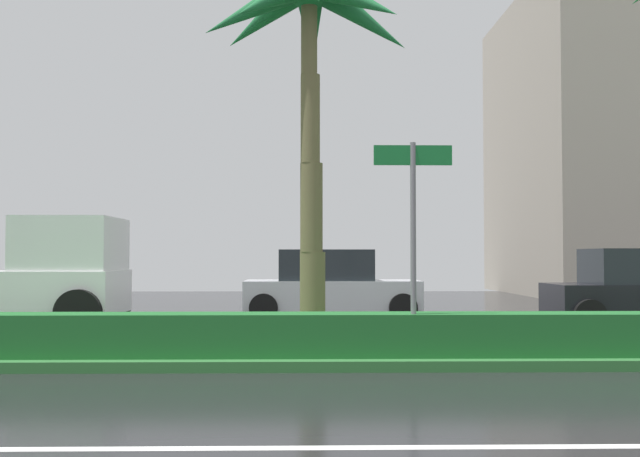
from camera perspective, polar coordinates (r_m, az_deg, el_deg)
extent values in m
cube|color=black|center=(13.37, -2.61, -8.97)|extent=(90.00, 42.00, 0.10)
cube|color=white|center=(6.47, -4.24, -15.94)|extent=(81.00, 0.14, 0.01)
cube|color=#2D6B33|center=(12.36, -2.73, -8.95)|extent=(85.50, 4.00, 0.15)
cube|color=#1E6028|center=(10.93, -2.93, -7.87)|extent=(76.50, 0.70, 0.60)
cylinder|color=brown|center=(12.76, -0.55, -5.07)|extent=(0.42, 0.42, 1.48)
cylinder|color=brown|center=(12.74, -0.64, 1.56)|extent=(0.37, 0.37, 1.48)
cylinder|color=brown|center=(12.90, -0.73, 8.13)|extent=(0.32, 0.32, 1.48)
cylinder|color=brown|center=(13.21, -0.81, 14.46)|extent=(0.27, 0.27, 1.48)
cone|color=#1C6534|center=(13.44, 2.81, 15.54)|extent=(2.02, 0.82, 1.53)
cone|color=#1C6534|center=(13.91, 2.33, 15.74)|extent=(1.97, 1.67, 1.21)
cone|color=#1C6534|center=(14.13, -0.65, 14.81)|extent=(0.66, 2.01, 1.48)
cone|color=#1C6534|center=(13.87, -3.89, 15.52)|extent=(1.95, 1.66, 1.32)
cone|color=#1C6534|center=(13.25, -4.66, 16.06)|extent=(2.04, 0.80, 1.44)
cylinder|color=slate|center=(10.79, 6.93, -1.55)|extent=(0.08, 0.08, 3.00)
cube|color=#146B2D|center=(10.88, 6.90, 5.42)|extent=(1.10, 0.03, 0.28)
cube|color=white|center=(16.84, -17.94, -1.11)|extent=(1.90, 2.21, 1.10)
cylinder|color=black|center=(17.87, -15.36, -5.52)|extent=(0.92, 0.30, 0.92)
cylinder|color=black|center=(15.61, -17.47, -6.00)|extent=(0.92, 0.30, 0.92)
cube|color=silver|center=(19.09, 0.90, -4.95)|extent=(4.30, 1.76, 0.72)
cube|color=#1E2328|center=(19.06, 0.45, -2.73)|extent=(2.30, 1.58, 0.76)
cylinder|color=black|center=(20.12, 5.53, -5.53)|extent=(0.68, 0.22, 0.68)
cylinder|color=black|center=(18.34, 6.19, -5.87)|extent=(0.68, 0.22, 0.68)
cylinder|color=black|center=(20.01, -3.94, -5.56)|extent=(0.68, 0.22, 0.68)
cylinder|color=black|center=(18.22, -4.22, -5.90)|extent=(0.68, 0.22, 0.68)
cylinder|color=black|center=(18.38, 17.40, -5.77)|extent=(0.68, 0.22, 0.68)
cylinder|color=black|center=(16.69, 19.37, -6.13)|extent=(0.68, 0.22, 0.68)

